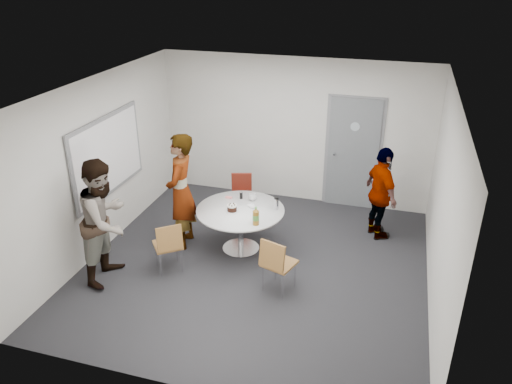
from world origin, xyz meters
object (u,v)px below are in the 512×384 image
(whiteboard, at_px, (108,155))
(person_right, at_px, (381,194))
(chair_near_right, at_px, (276,261))
(person_left, at_px, (105,221))
(table, at_px, (242,215))
(door, at_px, (353,154))
(person_main, at_px, (181,192))
(chair_near_left, at_px, (169,243))
(chair_far, at_px, (242,191))

(whiteboard, distance_m, person_right, 4.38)
(chair_near_right, distance_m, person_left, 2.45)
(table, height_order, chair_near_right, table)
(door, height_order, whiteboard, door)
(person_main, bearing_deg, chair_near_left, 1.58)
(chair_near_left, relative_size, chair_far, 1.03)
(table, relative_size, chair_near_left, 1.68)
(door, xyz_separation_m, whiteboard, (-3.56, -2.28, 0.42))
(whiteboard, distance_m, table, 2.28)
(door, relative_size, person_left, 1.16)
(door, bearing_deg, person_right, -60.68)
(chair_near_right, distance_m, person_right, 2.35)
(door, xyz_separation_m, chair_near_left, (-2.27, -2.99, -0.53))
(door, xyz_separation_m, chair_far, (-1.81, -0.98, -0.55))
(person_main, distance_m, person_right, 3.21)
(chair_near_right, relative_size, chair_far, 1.06)
(whiteboard, xyz_separation_m, person_right, (4.15, 1.23, -0.67))
(table, height_order, person_main, person_main)
(chair_near_right, height_order, chair_far, chair_near_right)
(chair_near_right, xyz_separation_m, person_main, (-1.75, 0.84, 0.43))
(person_right, bearing_deg, whiteboard, 76.69)
(whiteboard, relative_size, person_main, 1.01)
(chair_near_left, distance_m, person_main, 0.93)
(chair_near_left, xyz_separation_m, person_left, (-0.78, -0.32, 0.42))
(table, bearing_deg, chair_near_right, -49.71)
(chair_near_left, height_order, person_right, person_right)
(whiteboard, height_order, chair_far, whiteboard)
(door, distance_m, person_right, 1.23)
(whiteboard, relative_size, chair_near_right, 2.26)
(chair_near_right, bearing_deg, chair_far, 137.71)
(door, height_order, person_main, door)
(table, bearing_deg, person_right, 27.09)
(table, bearing_deg, whiteboard, -174.89)
(door, xyz_separation_m, person_right, (0.59, -1.05, -0.24))
(table, distance_m, person_right, 2.29)
(door, bearing_deg, chair_far, -151.54)
(person_main, bearing_deg, chair_far, 146.07)
(chair_near_right, relative_size, person_right, 0.54)
(whiteboard, relative_size, chair_far, 2.39)
(door, relative_size, person_right, 1.35)
(person_left, height_order, person_right, person_left)
(person_left, bearing_deg, table, -53.52)
(chair_near_left, xyz_separation_m, person_main, (-0.13, 0.80, 0.45))
(chair_near_left, height_order, chair_near_right, chair_near_right)
(whiteboard, distance_m, chair_near_left, 1.76)
(table, relative_size, person_right, 0.87)
(chair_far, xyz_separation_m, person_left, (-1.24, -2.34, 0.44))
(whiteboard, xyz_separation_m, chair_far, (1.75, 1.30, -0.97))
(chair_near_right, relative_size, person_main, 0.45)
(person_left, bearing_deg, whiteboard, 25.40)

